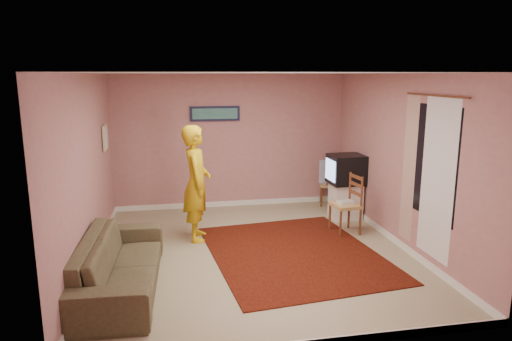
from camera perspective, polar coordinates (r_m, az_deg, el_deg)
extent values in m
plane|color=tan|center=(6.86, -0.35, -10.19)|extent=(5.00, 5.00, 0.00)
cube|color=tan|center=(8.92, -3.19, 3.64)|extent=(4.50, 0.02, 2.60)
cube|color=tan|center=(4.12, 5.78, -6.24)|extent=(4.50, 0.02, 2.60)
cube|color=tan|center=(6.49, -20.32, -0.22)|extent=(0.02, 5.00, 2.60)
cube|color=tan|center=(7.22, 17.51, 1.14)|extent=(0.02, 5.00, 2.60)
cube|color=white|center=(6.36, -0.38, 12.09)|extent=(4.50, 5.00, 0.02)
cube|color=white|center=(9.17, -3.09, -4.12)|extent=(4.50, 0.02, 0.10)
cube|color=white|center=(6.84, -19.48, -10.51)|extent=(0.02, 5.00, 0.10)
cube|color=white|center=(7.54, 16.85, -8.24)|extent=(0.02, 5.00, 0.10)
cube|color=black|center=(6.42, 21.26, 0.96)|extent=(0.01, 1.10, 1.50)
cube|color=white|center=(6.33, 21.72, -1.08)|extent=(0.01, 0.75, 2.10)
cube|color=beige|center=(6.91, 18.57, 0.18)|extent=(0.01, 0.35, 2.10)
cylinder|color=brown|center=(6.31, 21.52, 8.73)|extent=(0.02, 1.40, 0.02)
cube|color=#131536|center=(8.80, -5.16, 7.10)|extent=(0.95, 0.03, 0.28)
cube|color=#2D667F|center=(8.78, -5.14, 7.09)|extent=(0.86, 0.01, 0.20)
cube|color=beige|center=(8.00, -18.36, 3.90)|extent=(0.03, 0.38, 0.42)
cube|color=silver|center=(8.00, -18.22, 3.91)|extent=(0.01, 0.30, 0.34)
cube|color=black|center=(6.84, 4.76, -10.22)|extent=(2.64, 3.16, 0.02)
cube|color=white|center=(8.50, 11.09, -3.72)|extent=(0.51, 0.46, 0.65)
cube|color=black|center=(8.37, 11.25, 0.15)|extent=(0.62, 0.57, 0.53)
cube|color=#8CB2F2|center=(8.25, 9.29, 0.06)|extent=(0.04, 0.44, 0.37)
cube|color=tan|center=(9.25, 9.20, -1.77)|extent=(0.48, 0.47, 0.05)
cube|color=brown|center=(9.20, 9.25, -0.42)|extent=(0.38, 0.15, 0.45)
cube|color=#BABAC0|center=(9.24, 9.21, -1.46)|extent=(0.37, 0.30, 0.06)
cube|color=#829AD5|center=(9.19, 9.26, -0.08)|extent=(0.44, 0.06, 0.47)
cube|color=tan|center=(7.66, 11.11, -4.28)|extent=(0.47, 0.49, 0.05)
cube|color=brown|center=(7.59, 11.19, -2.45)|extent=(0.10, 0.44, 0.51)
cube|color=silver|center=(7.65, 11.13, -3.91)|extent=(0.27, 0.22, 0.05)
imported|color=brown|center=(5.90, -16.63, -11.04)|extent=(0.98, 2.30, 0.66)
imported|color=gold|center=(7.20, -7.45, -1.58)|extent=(0.48, 0.70, 1.83)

